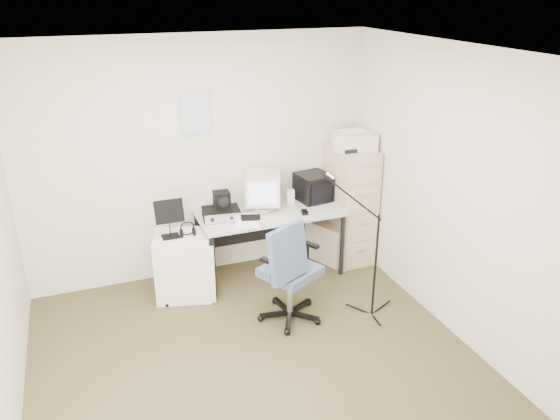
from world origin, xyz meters
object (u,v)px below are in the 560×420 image
object	(u,v)px
desk	(270,243)
office_chair	(290,269)
filing_cabinet	(350,205)
side_cart	(184,266)

from	to	relation	value
desk	office_chair	xyz separation A→B (m)	(-0.12, -0.88, 0.15)
filing_cabinet	side_cart	size ratio (longest dim) A/B	1.97
office_chair	side_cart	size ratio (longest dim) A/B	1.57
desk	side_cart	xyz separation A→B (m)	(-0.96, -0.12, -0.03)
office_chair	side_cart	xyz separation A→B (m)	(-0.83, 0.76, -0.19)
filing_cabinet	office_chair	distance (m)	1.41
office_chair	side_cart	distance (m)	1.14
desk	office_chair	world-z (taller)	office_chair
filing_cabinet	office_chair	xyz separation A→B (m)	(-1.07, -0.91, -0.13)
office_chair	desk	bearing A→B (deg)	54.51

